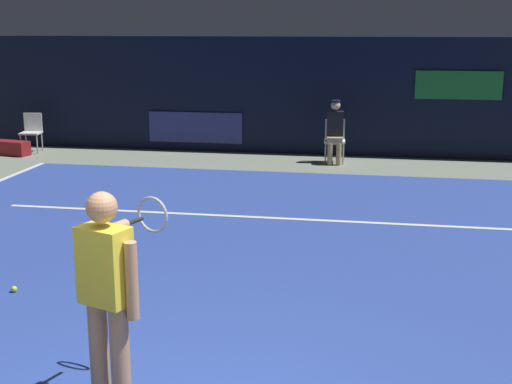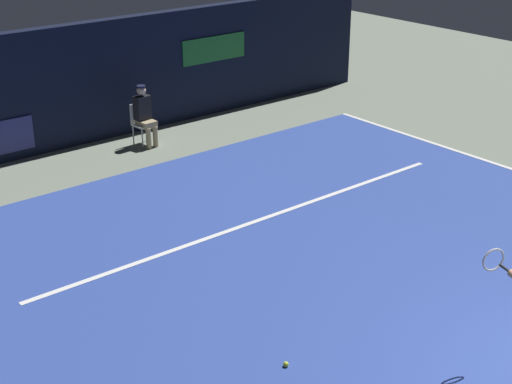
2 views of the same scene
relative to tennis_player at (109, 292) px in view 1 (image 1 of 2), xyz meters
name	(u,v)px [view 1 (image 1 of 2)]	position (x,y,z in m)	size (l,w,h in m)	color
ground_plane	(255,258)	(0.38, 3.75, -0.99)	(31.78, 31.78, 0.00)	gray
court_surface	(255,258)	(0.38, 3.75, -0.98)	(11.04, 10.39, 0.01)	#2D479E
line_service	(276,218)	(0.38, 5.56, -0.97)	(8.61, 0.10, 0.01)	white
back_wall	(314,96)	(0.38, 11.16, 0.31)	(15.44, 0.33, 2.60)	black
tennis_player	(109,292)	(0.00, 0.00, 0.00)	(0.50, 1.05, 1.73)	tan
line_judge_on_chair	(335,131)	(0.94, 10.12, -0.30)	(0.47, 0.55, 1.32)	white
courtside_chair_near	(32,130)	(-6.00, 10.27, -0.49)	(0.49, 0.47, 0.88)	white
tennis_ball	(14,289)	(-1.99, 2.14, -0.94)	(0.07, 0.07, 0.07)	#CCE033
equipment_bag	(11,148)	(-6.26, 9.77, -0.83)	(0.84, 0.32, 0.32)	maroon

